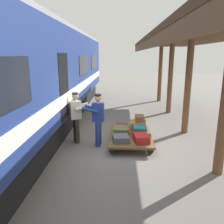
# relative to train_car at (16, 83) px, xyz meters

# --- Properties ---
(ground_plane) EXTENTS (60.00, 60.00, 0.00)m
(ground_plane) POSITION_rel_train_car_xyz_m (-3.28, 0.00, -2.06)
(ground_plane) COLOR slate
(platform_canopy) EXTENTS (3.20, 16.48, 3.56)m
(platform_canopy) POSITION_rel_train_car_xyz_m (-5.62, 0.00, 1.20)
(platform_canopy) COLOR brown
(platform_canopy) RESTS_ON ground_plane
(train_car) EXTENTS (3.02, 21.70, 4.00)m
(train_car) POSITION_rel_train_car_xyz_m (0.00, 0.00, 0.00)
(train_car) COLOR navy
(train_car) RESTS_ON ground_plane
(luggage_cart) EXTENTS (1.40, 2.17, 0.29)m
(luggage_cart) POSITION_rel_train_car_xyz_m (-3.56, -0.37, -1.81)
(luggage_cart) COLOR brown
(luggage_cart) RESTS_ON ground_plane
(suitcase_slate_roller) EXTENTS (0.55, 0.58, 0.19)m
(suitcase_slate_roller) POSITION_rel_train_car_xyz_m (-3.24, 0.23, -1.68)
(suitcase_slate_roller) COLOR #4C515B
(suitcase_slate_roller) RESTS_ON luggage_cart
(suitcase_orange_carryall) EXTENTS (0.56, 0.58, 0.30)m
(suitcase_orange_carryall) POSITION_rel_train_car_xyz_m (-3.87, -0.96, -1.62)
(suitcase_orange_carryall) COLOR #CC6B23
(suitcase_orange_carryall) RESTS_ON luggage_cart
(suitcase_red_plastic) EXTENTS (0.51, 0.63, 0.23)m
(suitcase_red_plastic) POSITION_rel_train_car_xyz_m (-3.87, 0.23, -1.66)
(suitcase_red_plastic) COLOR #AD231E
(suitcase_red_plastic) RESTS_ON luggage_cart
(suitcase_olive_duffel) EXTENTS (0.49, 0.55, 0.26)m
(suitcase_olive_duffel) POSITION_rel_train_car_xyz_m (-3.24, -0.37, -1.64)
(suitcase_olive_duffel) COLOR brown
(suitcase_olive_duffel) RESTS_ON luggage_cart
(suitcase_burgundy_valise) EXTENTS (0.49, 0.59, 0.17)m
(suitcase_burgundy_valise) POSITION_rel_train_car_xyz_m (-3.24, -0.96, -1.69)
(suitcase_burgundy_valise) COLOR maroon
(suitcase_burgundy_valise) RESTS_ON luggage_cart
(suitcase_teal_softside) EXTENTS (0.43, 0.50, 0.30)m
(suitcase_teal_softside) POSITION_rel_train_car_xyz_m (-3.87, -0.37, -1.62)
(suitcase_teal_softside) COLOR #1E666B
(suitcase_teal_softside) RESTS_ON luggage_cart
(suitcase_brown_leather) EXTENTS (0.31, 0.47, 0.21)m
(suitcase_brown_leather) POSITION_rel_train_car_xyz_m (-3.90, -1.00, -1.37)
(suitcase_brown_leather) COLOR brown
(suitcase_brown_leather) RESTS_ON suitcase_orange_carryall
(porter_in_overalls) EXTENTS (0.69, 0.47, 1.70)m
(porter_in_overalls) POSITION_rel_train_car_xyz_m (-2.49, -0.14, -1.14)
(porter_in_overalls) COLOR navy
(porter_in_overalls) RESTS_ON ground_plane
(porter_by_door) EXTENTS (0.74, 0.60, 1.70)m
(porter_by_door) POSITION_rel_train_car_xyz_m (-1.76, -0.41, -1.14)
(porter_by_door) COLOR #332D28
(porter_by_door) RESTS_ON ground_plane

